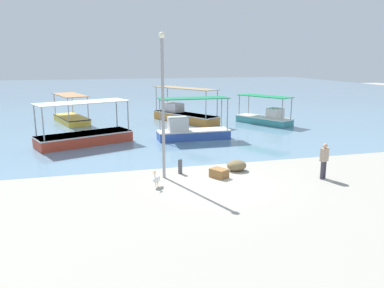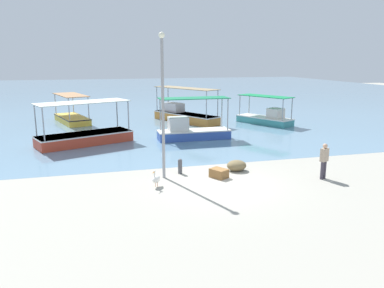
# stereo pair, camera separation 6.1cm
# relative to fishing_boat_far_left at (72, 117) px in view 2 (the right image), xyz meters

# --- Properties ---
(ground) EXTENTS (120.00, 120.00, 0.00)m
(ground) POSITION_rel_fishing_boat_far_left_xyz_m (7.20, -18.98, -0.48)
(ground) COLOR #A09C8F
(harbor_water) EXTENTS (110.00, 90.00, 0.00)m
(harbor_water) POSITION_rel_fishing_boat_far_left_xyz_m (7.20, 29.02, -0.47)
(harbor_water) COLOR #6588A1
(harbor_water) RESTS_ON ground
(fishing_boat_far_left) EXTENTS (3.39, 5.57, 2.46)m
(fishing_boat_far_left) POSITION_rel_fishing_boat_far_left_xyz_m (0.00, 0.00, 0.00)
(fishing_boat_far_left) COLOR gold
(fishing_boat_far_left) RESTS_ON harbor_water
(fishing_boat_near_left) EXTENTS (4.83, 6.83, 3.01)m
(fishing_boat_near_left) POSITION_rel_fishing_boat_far_left_xyz_m (9.67, -2.04, 0.18)
(fishing_boat_near_left) COLOR orange
(fishing_boat_near_left) RESTS_ON harbor_water
(fishing_boat_near_right) EXTENTS (3.82, 5.14, 2.41)m
(fishing_boat_near_right) POSITION_rel_fishing_boat_far_left_xyz_m (16.18, -5.05, 0.10)
(fishing_boat_near_right) COLOR teal
(fishing_boat_near_right) RESTS_ON harbor_water
(fishing_boat_far_right) EXTENTS (6.42, 4.17, 2.78)m
(fishing_boat_far_right) POSITION_rel_fishing_boat_far_left_xyz_m (1.26, -9.11, 0.06)
(fishing_boat_far_right) COLOR #C43F28
(fishing_boat_far_right) RESTS_ON harbor_water
(fishing_boat_center) EXTENTS (5.05, 1.60, 2.88)m
(fishing_boat_center) POSITION_rel_fishing_boat_far_left_xyz_m (8.40, -9.41, 0.17)
(fishing_boat_center) COLOR #3456AE
(fishing_boat_center) RESTS_ON harbor_water
(pelican) EXTENTS (0.56, 0.72, 0.80)m
(pelican) POSITION_rel_fishing_boat_far_left_xyz_m (4.42, -18.72, -0.10)
(pelican) COLOR #E0997A
(pelican) RESTS_ON ground
(lamp_post) EXTENTS (0.28, 0.28, 6.63)m
(lamp_post) POSITION_rel_fishing_boat_far_left_xyz_m (4.99, -17.51, 3.21)
(lamp_post) COLOR gray
(lamp_post) RESTS_ON ground
(mooring_bollard) EXTENTS (0.22, 0.22, 0.74)m
(mooring_bollard) POSITION_rel_fishing_boat_far_left_xyz_m (5.87, -17.06, -0.08)
(mooring_bollard) COLOR #47474C
(mooring_bollard) RESTS_ON ground
(fisherman_standing) EXTENTS (0.45, 0.36, 1.69)m
(fisherman_standing) POSITION_rel_fishing_boat_far_left_xyz_m (12.15, -19.56, 0.43)
(fisherman_standing) COLOR #3D3744
(fisherman_standing) RESTS_ON ground
(net_pile) EXTENTS (0.99, 0.84, 0.54)m
(net_pile) POSITION_rel_fishing_boat_far_left_xyz_m (8.71, -17.33, -0.21)
(net_pile) COLOR brown
(net_pile) RESTS_ON ground
(cargo_crate) EXTENTS (0.90, 0.97, 0.42)m
(cargo_crate) POSITION_rel_fishing_boat_far_left_xyz_m (7.50, -18.15, -0.26)
(cargo_crate) COLOR brown
(cargo_crate) RESTS_ON ground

